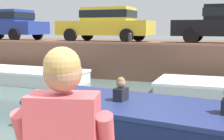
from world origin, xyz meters
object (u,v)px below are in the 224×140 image
(boat_moored_west_white, at_px, (14,75))
(car_left_inner_yellow, at_px, (107,23))
(car_leftmost_blue, at_px, (7,24))
(motorboat_passing, at_px, (193,125))
(mooring_bollard_mid, at_px, (130,38))

(boat_moored_west_white, height_order, car_left_inner_yellow, car_left_inner_yellow)
(car_left_inner_yellow, bearing_deg, car_leftmost_blue, -179.98)
(motorboat_passing, distance_m, car_left_inner_yellow, 9.34)
(car_left_inner_yellow, height_order, mooring_bollard_mid, car_left_inner_yellow)
(boat_moored_west_white, xyz_separation_m, mooring_bollard_mid, (4.06, 1.84, 1.40))
(car_left_inner_yellow, relative_size, mooring_bollard_mid, 9.78)
(boat_moored_west_white, relative_size, car_left_inner_yellow, 1.42)
(car_leftmost_blue, distance_m, car_left_inner_yellow, 5.58)
(car_left_inner_yellow, distance_m, mooring_bollard_mid, 2.60)
(car_leftmost_blue, bearing_deg, motorboat_passing, -37.05)
(car_left_inner_yellow, xyz_separation_m, mooring_bollard_mid, (1.71, -1.86, -0.61))
(motorboat_passing, xyz_separation_m, mooring_bollard_mid, (-3.04, 5.94, 1.35))
(car_leftmost_blue, xyz_separation_m, mooring_bollard_mid, (7.29, -1.86, -0.61))
(car_left_inner_yellow, bearing_deg, boat_moored_west_white, -122.39)
(boat_moored_west_white, height_order, motorboat_passing, motorboat_passing)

